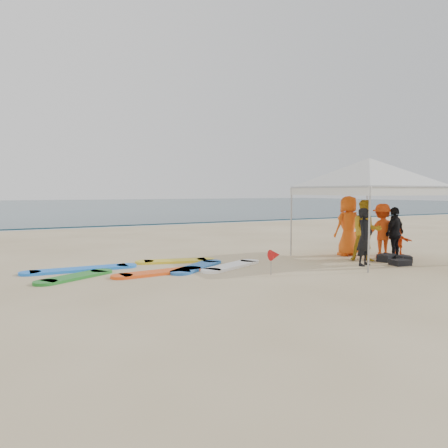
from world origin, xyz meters
name	(u,v)px	position (x,y,z in m)	size (l,w,h in m)	color
ground	(284,284)	(0.00, 0.00, 0.00)	(120.00, 120.00, 0.00)	beige
ocean	(40,206)	(0.00, 60.00, 0.04)	(160.00, 84.00, 0.08)	#0C2633
shoreline_foam	(105,227)	(0.00, 18.20, 0.00)	(160.00, 1.20, 0.01)	silver
person_black_a	(365,237)	(3.46, 0.96, 0.81)	(0.59, 0.39, 1.63)	black
person_yellow	(366,231)	(4.06, 1.51, 0.92)	(0.90, 0.70, 1.84)	gold
person_orange_a	(382,231)	(5.02, 1.77, 0.86)	(1.11, 0.64, 1.72)	#F64E15
person_black_b	(395,233)	(5.14, 1.38, 0.81)	(0.95, 0.40, 1.62)	black
person_orange_b	(348,226)	(4.46, 2.67, 0.98)	(0.95, 0.62, 1.95)	orange
person_seated	(399,241)	(6.10, 2.03, 0.45)	(0.84, 0.27, 0.91)	#F15015
canopy_tent	(369,158)	(4.43, 1.80, 3.11)	(4.72, 4.72, 3.56)	#A5A5A8
marker_pennant	(275,255)	(0.46, 1.04, 0.49)	(0.28, 0.28, 0.64)	#A5A5A8
gear_pile	(396,259)	(4.68, 0.91, 0.10)	(1.09, 1.17, 0.22)	black
surfboard_spread	(153,268)	(-2.06, 3.12, 0.04)	(6.00, 2.65, 0.07)	blue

